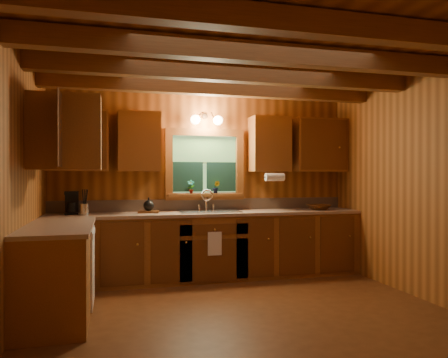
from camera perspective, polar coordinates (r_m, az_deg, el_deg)
room at (r=4.25m, az=2.74°, el=-0.75°), size 4.20×4.20×4.20m
ceiling_beams at (r=4.39m, az=2.75°, el=14.99°), size 4.20×2.54×0.18m
base_cabinets at (r=5.47m, az=-6.39°, el=-9.65°), size 4.20×2.22×0.86m
countertop at (r=5.42m, az=-6.26°, el=-4.94°), size 4.20×2.24×0.04m
backsplash at (r=6.08m, az=-2.60°, el=-3.41°), size 4.20×0.02×0.16m
dishwasher_panel at (r=4.83m, az=-17.07°, el=-11.02°), size 0.02×0.60×0.80m
upper_cabinets at (r=5.54m, az=-7.34°, el=5.11°), size 4.19×1.77×0.78m
window at (r=6.05m, az=-2.57°, el=1.76°), size 1.12×0.08×1.00m
window_sill at (r=6.01m, az=-2.47°, el=-2.12°), size 1.06×0.14×0.04m
wall_sconce at (r=5.98m, az=-2.32°, el=7.88°), size 0.45×0.21×0.17m
paper_towel_roll at (r=6.00m, az=6.75°, el=0.26°), size 0.27×0.11×0.11m
dish_towel at (r=5.53m, az=-1.24°, el=-8.59°), size 0.18×0.01×0.30m
sink at (r=5.82m, az=-2.02°, el=-4.82°), size 0.82×0.48×0.43m
coffee_maker at (r=5.77m, az=-19.61°, el=-3.02°), size 0.16×0.21×0.29m
utensil_crock at (r=5.61m, az=-18.08°, el=-3.78°), size 0.11×0.11×0.32m
cutting_board at (r=5.75m, az=-9.99°, el=-4.32°), size 0.29×0.23×0.02m
teakettle at (r=5.75m, az=-9.99°, el=-3.50°), size 0.14×0.14×0.18m
wicker_basket at (r=6.27m, az=12.47°, el=-3.68°), size 0.34×0.34×0.08m
potted_plant_left at (r=5.97m, az=-4.43°, el=-1.02°), size 0.11×0.08×0.19m
potted_plant_right at (r=6.04m, az=-1.04°, el=-1.08°), size 0.12×0.11×0.18m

